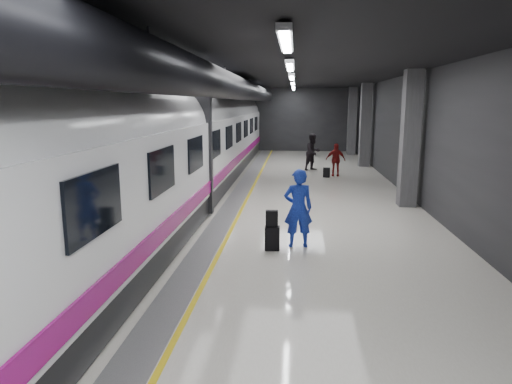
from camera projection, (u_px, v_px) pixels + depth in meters
name	position (u px, v px, depth m)	size (l,w,h in m)	color
ground	(269.00, 217.00, 13.94)	(40.00, 40.00, 0.00)	silver
platform_hall	(262.00, 100.00, 14.22)	(10.02, 40.02, 4.51)	black
train	(162.00, 149.00, 13.81)	(3.05, 38.00, 4.05)	black
traveler_main	(298.00, 208.00, 10.91)	(0.69, 0.46, 1.90)	blue
suitcase_main	(272.00, 238.00, 10.77)	(0.35, 0.22, 0.57)	black
shoulder_bag	(272.00, 218.00, 10.69)	(0.29, 0.15, 0.39)	black
traveler_far_a	(313.00, 152.00, 23.57)	(0.92, 0.72, 1.89)	black
traveler_far_b	(336.00, 160.00, 21.74)	(0.91, 0.38, 1.56)	maroon
suitcase_far	(327.00, 172.00, 21.42)	(0.31, 0.20, 0.46)	black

